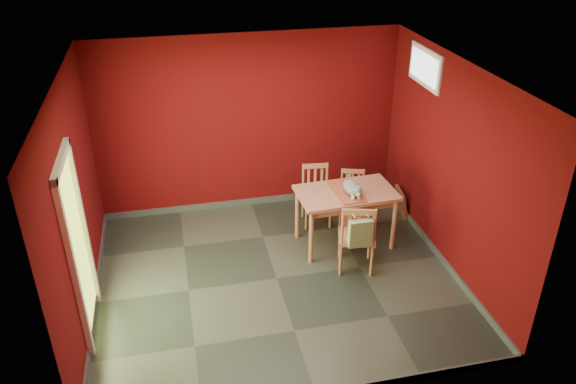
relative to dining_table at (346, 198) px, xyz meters
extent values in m
plane|color=#2D342D|center=(-1.09, -0.61, -0.72)|extent=(4.50, 4.50, 0.00)
plane|color=#54080A|center=(-1.09, 1.39, 0.63)|extent=(4.50, 0.00, 4.50)
plane|color=#54080A|center=(-1.09, -2.61, 0.63)|extent=(4.50, 0.00, 4.50)
plane|color=#54080A|center=(-3.34, -0.61, 0.63)|extent=(0.00, 4.00, 4.00)
plane|color=#54080A|center=(1.16, -0.61, 0.63)|extent=(0.00, 4.00, 4.00)
plane|color=white|center=(-1.09, -0.61, 1.98)|extent=(4.50, 4.50, 0.00)
cube|color=#3F4244|center=(-1.09, 1.38, -0.67)|extent=(4.50, 0.02, 0.10)
cube|color=#3F4244|center=(-3.33, -0.61, -0.67)|extent=(0.03, 4.00, 0.10)
cube|color=#3F4244|center=(1.14, -0.61, -0.67)|extent=(0.03, 4.00, 0.10)
cube|color=#B7D838|center=(-3.33, -1.01, 0.30)|extent=(0.02, 0.85, 2.05)
cube|color=white|center=(-3.31, -1.47, 0.34)|extent=(0.06, 0.08, 2.13)
cube|color=white|center=(-3.31, -0.54, 0.34)|extent=(0.06, 0.08, 2.13)
cube|color=white|center=(-3.31, -1.01, 1.37)|extent=(0.06, 1.01, 0.08)
cube|color=white|center=(1.14, 0.39, 1.63)|extent=(0.03, 0.90, 0.50)
cube|color=white|center=(1.12, 0.39, 1.63)|extent=(0.02, 0.76, 0.36)
cube|color=silver|center=(0.51, 1.38, -0.42)|extent=(0.08, 0.02, 0.12)
cube|color=#B67455|center=(0.00, 0.00, 0.08)|extent=(1.36, 0.84, 0.04)
cube|color=#B67455|center=(0.00, 0.00, 0.00)|extent=(1.22, 0.70, 0.11)
cylinder|color=#B67455|center=(-0.58, -0.35, -0.33)|extent=(0.06, 0.06, 0.78)
cylinder|color=#B67455|center=(-0.61, 0.29, -0.33)|extent=(0.06, 0.06, 0.78)
cylinder|color=#B67455|center=(0.61, -0.29, -0.33)|extent=(0.06, 0.06, 0.78)
cylinder|color=#B67455|center=(0.58, 0.35, -0.33)|extent=(0.06, 0.06, 0.78)
cube|color=#A9492E|center=(0.00, 0.00, 0.11)|extent=(0.38, 0.72, 0.01)
cube|color=#A9492E|center=(0.00, -0.35, -0.07)|extent=(0.34, 0.03, 0.35)
cube|color=#B67455|center=(-0.23, 0.63, -0.30)|extent=(0.46, 0.46, 0.04)
cylinder|color=#B67455|center=(-0.43, 0.47, -0.52)|extent=(0.04, 0.04, 0.41)
cylinder|color=#B67455|center=(-0.39, 0.82, -0.52)|extent=(0.04, 0.04, 0.41)
cylinder|color=#B67455|center=(-0.08, 0.43, -0.52)|extent=(0.04, 0.04, 0.41)
cylinder|color=#B67455|center=(-0.04, 0.79, -0.52)|extent=(0.04, 0.04, 0.41)
cylinder|color=#B67455|center=(-0.39, 0.82, -0.05)|extent=(0.04, 0.04, 0.44)
cylinder|color=#B67455|center=(-0.04, 0.79, -0.05)|extent=(0.04, 0.04, 0.44)
cube|color=#B67455|center=(-0.22, 0.81, 0.13)|extent=(0.38, 0.07, 0.07)
cube|color=#B67455|center=(-0.31, 0.82, -0.09)|extent=(0.04, 0.02, 0.35)
cube|color=#B67455|center=(-0.22, 0.81, -0.09)|extent=(0.04, 0.02, 0.35)
cube|color=#B67455|center=(-0.12, 0.80, -0.09)|extent=(0.04, 0.02, 0.35)
cube|color=#B67455|center=(0.28, 0.54, -0.34)|extent=(0.47, 0.47, 0.04)
cylinder|color=#B67455|center=(0.08, 0.44, -0.54)|extent=(0.03, 0.03, 0.36)
cylinder|color=#B67455|center=(0.18, 0.74, -0.54)|extent=(0.03, 0.03, 0.36)
cylinder|color=#B67455|center=(0.38, 0.34, -0.54)|extent=(0.03, 0.03, 0.36)
cylinder|color=#B67455|center=(0.48, 0.64, -0.54)|extent=(0.03, 0.03, 0.36)
cylinder|color=#B67455|center=(0.18, 0.74, -0.13)|extent=(0.03, 0.03, 0.40)
cylinder|color=#B67455|center=(0.48, 0.64, -0.13)|extent=(0.03, 0.03, 0.40)
cube|color=#B67455|center=(0.33, 0.69, 0.04)|extent=(0.33, 0.13, 0.06)
cube|color=#B67455|center=(0.25, 0.72, -0.16)|extent=(0.03, 0.03, 0.31)
cube|color=#B67455|center=(0.33, 0.69, -0.16)|extent=(0.03, 0.03, 0.31)
cube|color=#B67455|center=(0.41, 0.67, -0.16)|extent=(0.03, 0.03, 0.31)
cube|color=#B67455|center=(-0.03, -0.57, -0.25)|extent=(0.57, 0.57, 0.04)
cylinder|color=#B67455|center=(0.21, -0.44, -0.50)|extent=(0.04, 0.04, 0.45)
cylinder|color=#B67455|center=(0.11, -0.82, -0.50)|extent=(0.04, 0.04, 0.45)
cylinder|color=#B67455|center=(-0.17, -0.33, -0.50)|extent=(0.04, 0.04, 0.45)
cylinder|color=#B67455|center=(-0.27, -0.71, -0.50)|extent=(0.04, 0.04, 0.45)
cylinder|color=#B67455|center=(0.11, -0.82, 0.02)|extent=(0.04, 0.04, 0.50)
cylinder|color=#B67455|center=(-0.27, -0.71, 0.02)|extent=(0.04, 0.04, 0.50)
cube|color=#B67455|center=(-0.08, -0.77, 0.23)|extent=(0.41, 0.15, 0.08)
cube|color=#B67455|center=(0.02, -0.80, -0.02)|extent=(0.04, 0.03, 0.39)
cube|color=#B67455|center=(-0.08, -0.77, -0.02)|extent=(0.04, 0.03, 0.39)
cube|color=#B67455|center=(-0.19, -0.74, -0.02)|extent=(0.04, 0.03, 0.39)
cube|color=#85AE6F|center=(-0.08, -0.85, -0.03)|extent=(0.30, 0.09, 0.36)
cylinder|color=#85AE6F|center=(-0.17, -0.79, 0.21)|extent=(0.02, 0.15, 0.02)
cylinder|color=#85AE6F|center=(0.00, -0.79, 0.21)|extent=(0.02, 0.15, 0.02)
cube|color=brown|center=(1.10, 0.57, -0.51)|extent=(0.19, 0.43, 0.42)
cube|color=black|center=(1.09, 0.57, -0.51)|extent=(0.13, 0.30, 0.29)
camera|label=1|loc=(-2.22, -6.33, 3.70)|focal=35.00mm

